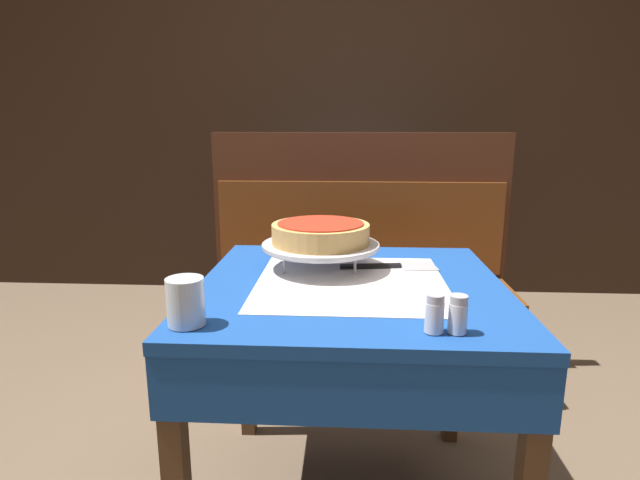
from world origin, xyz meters
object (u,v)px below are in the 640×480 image
(booth_bench, at_px, (358,308))
(pizza_server, at_px, (392,266))
(deep_dish_pizza, at_px, (321,233))
(condiment_caddy, at_px, (345,193))
(dining_table_front, at_px, (350,318))
(dining_table_rear, at_px, (355,214))
(pepper_shaker, at_px, (458,314))
(water_glass_near, at_px, (186,302))
(salt_shaker, at_px, (434,314))
(napkin_holder, at_px, (331,236))
(pizza_pan_stand, at_px, (321,246))

(booth_bench, distance_m, pizza_server, 0.80)
(deep_dish_pizza, relative_size, condiment_caddy, 1.76)
(dining_table_front, relative_size, dining_table_rear, 1.13)
(dining_table_rear, distance_m, booth_bench, 0.88)
(pepper_shaker, height_order, condiment_caddy, condiment_caddy)
(water_glass_near, bearing_deg, salt_shaker, -1.10)
(pepper_shaker, bearing_deg, deep_dish_pizza, 123.97)
(deep_dish_pizza, height_order, pizza_server, deep_dish_pizza)
(dining_table_front, height_order, water_glass_near, water_glass_near)
(dining_table_front, xyz_separation_m, water_glass_near, (-0.35, -0.32, 0.16))
(pizza_server, relative_size, water_glass_near, 2.84)
(dining_table_front, distance_m, dining_table_rear, 1.67)
(booth_bench, height_order, pepper_shaker, booth_bench)
(dining_table_rear, distance_m, pizza_server, 1.53)
(deep_dish_pizza, xyz_separation_m, napkin_holder, (0.02, 0.24, -0.06))
(pizza_server, relative_size, pepper_shaker, 3.65)
(pizza_pan_stand, distance_m, pizza_server, 0.22)
(pizza_pan_stand, bearing_deg, deep_dish_pizza, 90.00)
(pizza_server, height_order, pepper_shaker, pepper_shaker)
(dining_table_rear, distance_m, water_glass_near, 2.03)
(pizza_pan_stand, height_order, salt_shaker, salt_shaker)
(dining_table_front, xyz_separation_m, condiment_caddy, (-0.03, 1.62, 0.13))
(water_glass_near, distance_m, salt_shaker, 0.52)
(water_glass_near, bearing_deg, pizza_pan_stand, 59.54)
(dining_table_front, height_order, pizza_server, pizza_server)
(booth_bench, relative_size, napkin_holder, 13.46)
(water_glass_near, height_order, napkin_holder, water_glass_near)
(dining_table_rear, xyz_separation_m, pepper_shaker, (0.19, -2.00, 0.15))
(booth_bench, distance_m, condiment_caddy, 0.89)
(booth_bench, bearing_deg, salt_shaker, -83.77)
(condiment_caddy, bearing_deg, dining_table_front, -88.93)
(water_glass_near, bearing_deg, napkin_holder, 67.48)
(pepper_shaker, relative_size, napkin_holder, 0.80)
(booth_bench, relative_size, water_glass_near, 13.11)
(dining_table_front, bearing_deg, booth_bench, 87.16)
(booth_bench, relative_size, salt_shaker, 16.63)
(salt_shaker, bearing_deg, deep_dish_pizza, 119.68)
(booth_bench, relative_size, condiment_caddy, 8.27)
(dining_table_front, height_order, booth_bench, booth_bench)
(dining_table_rear, height_order, pizza_pan_stand, pizza_pan_stand)
(salt_shaker, bearing_deg, booth_bench, 96.23)
(water_glass_near, relative_size, condiment_caddy, 0.63)
(napkin_holder, xyz_separation_m, condiment_caddy, (0.04, 1.25, -0.02))
(dining_table_front, distance_m, condiment_caddy, 1.62)
(dining_table_rear, bearing_deg, pizza_server, -86.42)
(pizza_server, bearing_deg, dining_table_rear, 93.58)
(dining_table_rear, height_order, pizza_server, pizza_server)
(pizza_pan_stand, relative_size, water_glass_near, 3.36)
(dining_table_rear, relative_size, condiment_caddy, 4.45)
(salt_shaker, bearing_deg, water_glass_near, 178.90)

